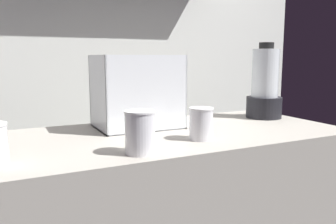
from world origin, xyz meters
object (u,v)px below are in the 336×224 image
(carrot_display_bin, at_px, (138,104))
(juice_cup_pomegranate_left, at_px, (140,135))
(blender_pitcher, at_px, (265,88))
(juice_cup_orange_middle, at_px, (201,125))

(carrot_display_bin, xyz_separation_m, juice_cup_pomegranate_left, (-0.14, -0.38, -0.04))
(blender_pitcher, bearing_deg, juice_cup_pomegranate_left, -156.64)
(carrot_display_bin, height_order, juice_cup_orange_middle, carrot_display_bin)
(carrot_display_bin, relative_size, blender_pitcher, 0.94)
(juice_cup_orange_middle, bearing_deg, blender_pitcher, 26.74)
(carrot_display_bin, distance_m, blender_pitcher, 0.63)
(juice_cup_pomegranate_left, height_order, juice_cup_orange_middle, juice_cup_pomegranate_left)
(blender_pitcher, xyz_separation_m, juice_cup_orange_middle, (-0.51, -0.26, -0.09))
(carrot_display_bin, bearing_deg, juice_cup_pomegranate_left, -110.30)
(carrot_display_bin, height_order, blender_pitcher, blender_pitcher)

